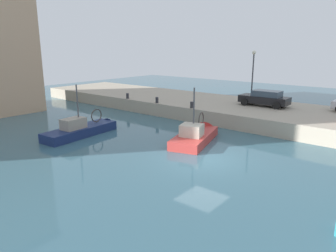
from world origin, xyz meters
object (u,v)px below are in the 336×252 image
object	(u,v)px
fishing_boat_red	(196,139)
fishing_boat_navy	(85,133)
parked_car_black	(265,98)
mooring_bollard_south	(192,105)
mooring_bollard_mid	(157,100)
mooring_bollard_north	(128,96)
quay_streetlamp	(253,68)

from	to	relation	value
fishing_boat_red	fishing_boat_navy	bearing A→B (deg)	118.72
parked_car_black	mooring_bollard_south	xyz separation A→B (m)	(-4.86, 4.50, -0.45)
fishing_boat_navy	parked_car_black	size ratio (longest dim) A/B	1.56
fishing_boat_red	mooring_bollard_south	bearing A→B (deg)	38.65
parked_car_black	mooring_bollard_mid	world-z (taller)	parked_car_black
fishing_boat_red	mooring_bollard_north	size ratio (longest dim) A/B	11.15
mooring_bollard_mid	mooring_bollard_north	distance (m)	4.00
fishing_boat_navy	mooring_bollard_north	bearing A→B (deg)	26.54
mooring_bollard_mid	parked_car_black	bearing A→B (deg)	-60.23
fishing_boat_navy	mooring_bollard_mid	xyz separation A→B (m)	(8.49, 0.24, 1.36)
fishing_boat_red	mooring_bollard_north	world-z (taller)	fishing_boat_red
fishing_boat_red	mooring_bollard_mid	world-z (taller)	fishing_boat_red
mooring_bollard_mid	fishing_boat_red	bearing A→B (deg)	-120.56
mooring_bollard_south	quay_streetlamp	world-z (taller)	quay_streetlamp
fishing_boat_red	fishing_boat_navy	distance (m)	8.36
mooring_bollard_south	quay_streetlamp	xyz separation A→B (m)	(5.65, -2.85, 2.98)
fishing_boat_navy	fishing_boat_red	bearing A→B (deg)	-61.28
fishing_boat_navy	mooring_bollard_south	distance (m)	9.39
parked_car_black	fishing_boat_navy	bearing A→B (deg)	148.26
mooring_bollard_mid	mooring_bollard_south	bearing A→B (deg)	-90.00
mooring_bollard_north	fishing_boat_navy	bearing A→B (deg)	-153.46
fishing_boat_red	mooring_bollard_south	world-z (taller)	fishing_boat_red
mooring_bollard_south	mooring_bollard_mid	distance (m)	4.00
mooring_bollard_south	quay_streetlamp	size ratio (longest dim) A/B	0.11
fishing_boat_navy	mooring_bollard_mid	world-z (taller)	fishing_boat_navy
fishing_boat_red	fishing_boat_navy	xyz separation A→B (m)	(-4.02, 7.34, 0.00)
fishing_boat_red	quay_streetlamp	xyz separation A→B (m)	(10.12, 0.73, 4.34)
fishing_boat_navy	mooring_bollard_north	xyz separation A→B (m)	(8.49, 4.24, 1.36)
mooring_bollard_south	mooring_bollard_mid	xyz separation A→B (m)	(0.00, 4.00, 0.00)
fishing_boat_red	mooring_bollard_south	size ratio (longest dim) A/B	11.15
fishing_boat_navy	quay_streetlamp	xyz separation A→B (m)	(14.14, -6.61, 4.34)
mooring_bollard_south	mooring_bollard_mid	world-z (taller)	same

